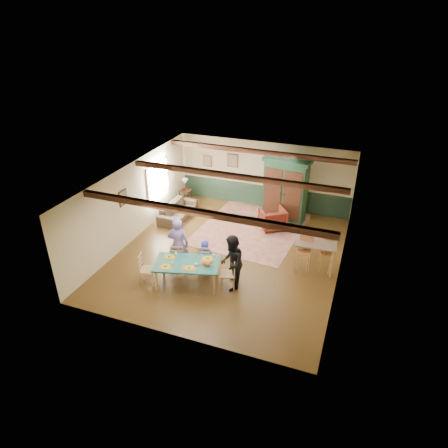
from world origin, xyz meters
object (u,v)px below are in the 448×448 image
(person_child, at_px, (205,256))
(table_lamp, at_px, (185,184))
(end_table, at_px, (186,196))
(armoire, at_px, (285,190))
(armchair, at_px, (272,219))
(dining_chair_end_right, at_px, (228,273))
(cat, at_px, (206,263))
(bar_stool_right, at_px, (326,256))
(dining_chair_far_right, at_px, (205,258))
(sofa, at_px, (178,210))
(dining_table, at_px, (188,274))
(dining_chair_far_left, at_px, (178,257))
(person_man, at_px, (178,244))
(person_woman, at_px, (232,263))
(dining_chair_end_left, at_px, (148,269))
(bar_stool_left, at_px, (304,255))

(person_child, xyz_separation_m, table_lamp, (-2.74, 4.36, 0.26))
(end_table, height_order, table_lamp, table_lamp)
(armoire, xyz_separation_m, armchair, (-0.22, -0.87, -0.81))
(dining_chair_end_right, bearing_deg, cat, -80.54)
(person_child, relative_size, bar_stool_right, 0.95)
(armoire, bearing_deg, dining_chair_far_right, -100.80)
(bar_stool_right, bearing_deg, armchair, 141.42)
(sofa, bearing_deg, dining_table, -148.30)
(bar_stool_right, bearing_deg, end_table, 158.26)
(dining_chair_far_left, bearing_deg, dining_table, 119.05)
(table_lamp, bearing_deg, person_man, -66.87)
(cat, bearing_deg, table_lamp, 105.57)
(person_child, bearing_deg, person_man, 0.00)
(dining_chair_end_right, relative_size, cat, 2.64)
(armchair, distance_m, end_table, 4.13)
(person_child, xyz_separation_m, armoire, (1.48, 4.21, 0.71))
(dining_table, height_order, dining_chair_far_left, dining_chair_far_left)
(table_lamp, bearing_deg, cat, -58.95)
(person_man, distance_m, armchair, 4.13)
(person_man, bearing_deg, person_child, -180.00)
(dining_chair_end_right, relative_size, table_lamp, 1.98)
(person_man, height_order, bar_stool_right, person_man)
(person_woman, relative_size, cat, 4.58)
(cat, bearing_deg, person_man, 136.55)
(dining_chair_far_right, bearing_deg, table_lamp, -73.59)
(person_woman, xyz_separation_m, sofa, (-3.44, 3.50, -0.55))
(dining_chair_end_right, distance_m, cat, 0.72)
(dining_chair_end_right, relative_size, person_man, 0.55)
(dining_chair_end_left, distance_m, table_lamp, 5.76)
(person_child, relative_size, end_table, 1.92)
(person_child, bearing_deg, end_table, -73.33)
(sofa, bearing_deg, dining_chair_end_right, -134.81)
(table_lamp, height_order, bar_stool_left, bar_stool_left)
(armchair, height_order, bar_stool_right, bar_stool_right)
(sofa, bearing_deg, person_man, -151.37)
(dining_chair_far_right, distance_m, armchair, 3.64)
(dining_table, xyz_separation_m, person_woman, (1.23, 0.34, 0.46))
(dining_chair_far_left, distance_m, armoire, 5.09)
(dining_chair_far_right, bearing_deg, end_table, -73.59)
(person_woman, bearing_deg, cat, -81.87)
(bar_stool_left, bearing_deg, dining_chair_far_left, -155.88)
(dining_chair_end_right, distance_m, armoire, 4.88)
(table_lamp, bearing_deg, dining_chair_end_left, -75.52)
(person_woman, bearing_deg, dining_chair_end_right, -90.00)
(dining_table, bearing_deg, person_woman, 15.48)
(person_woman, height_order, sofa, person_woman)
(person_man, distance_m, bar_stool_right, 4.51)
(bar_stool_left, bearing_deg, dining_table, -143.45)
(person_woman, relative_size, bar_stool_left, 1.38)
(armoire, relative_size, bar_stool_right, 2.26)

